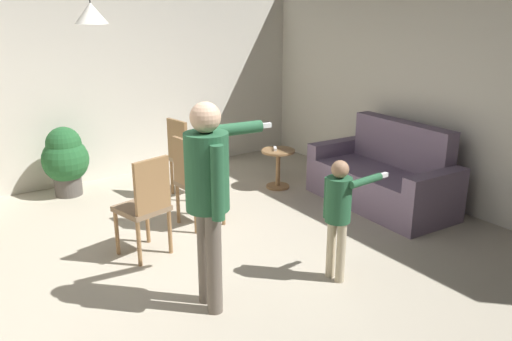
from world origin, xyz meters
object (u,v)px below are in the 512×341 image
person_adult (209,185)px  dining_chair_spare (194,179)px  person_child (339,207)px  dining_chair_by_counter (146,203)px  potted_plant_corner (65,158)px  dining_chair_centre_back (186,154)px  spare_remote_on_table (275,149)px  couch_floral (384,178)px  side_table_by_couch (278,164)px

person_adult → dining_chair_spare: size_ratio=1.66×
person_child → dining_chair_by_counter: size_ratio=1.10×
dining_chair_by_counter → potted_plant_corner: bearing=81.0°
dining_chair_by_counter → potted_plant_corner: 2.19m
dining_chair_centre_back → spare_remote_on_table: size_ratio=7.69×
dining_chair_spare → dining_chair_centre_back: bearing=153.0°
spare_remote_on_table → couch_floral: bearing=-58.9°
dining_chair_centre_back → spare_remote_on_table: 1.17m
dining_chair_by_counter → person_child: bearing=-61.8°
side_table_by_couch → potted_plant_corner: size_ratio=0.58×
couch_floral → dining_chair_by_counter: 2.93m
dining_chair_centre_back → potted_plant_corner: size_ratio=1.12×
dining_chair_centre_back → potted_plant_corner: (-1.25, 0.87, -0.06)m
side_table_by_couch → dining_chair_centre_back: (-1.14, 0.40, 0.22)m
dining_chair_by_counter → dining_chair_centre_back: bearing=36.9°
person_child → dining_chair_spare: 1.81m
dining_chair_spare → spare_remote_on_table: (1.46, 0.53, -0.01)m
side_table_by_couch → dining_chair_by_counter: 2.40m
couch_floral → potted_plant_corner: couch_floral is taller
couch_floral → dining_chair_by_counter: bearing=86.5°
person_child → potted_plant_corner: person_child is taller
side_table_by_couch → dining_chair_centre_back: 1.23m
person_adult → couch_floral: bearing=111.6°
couch_floral → dining_chair_spare: size_ratio=1.83×
person_child → spare_remote_on_table: bearing=151.9°
person_child → dining_chair_spare: size_ratio=1.10×
person_child → dining_chair_by_counter: person_child is taller
person_child → side_table_by_couch: bearing=150.9°
dining_chair_by_counter → dining_chair_spare: same height
person_adult → person_child: 1.20m
dining_chair_by_counter → dining_chair_spare: 0.82m
couch_floral → dining_chair_centre_back: 2.45m
couch_floral → dining_chair_spare: same height
person_child → potted_plant_corner: 3.79m
dining_chair_by_counter → couch_floral: bearing=-19.6°
couch_floral → side_table_by_couch: (-0.70, 1.20, -0.00)m
dining_chair_by_counter → dining_chair_spare: (0.71, 0.40, 0.00)m
person_adult → potted_plant_corner: 3.34m
person_adult → potted_plant_corner: (-0.27, 3.29, -0.54)m
potted_plant_corner → person_child: bearing=-68.4°
couch_floral → side_table_by_couch: bearing=32.5°
dining_chair_centre_back → spare_remote_on_table: (1.11, -0.38, -0.01)m
dining_chair_by_counter → dining_chair_spare: size_ratio=1.00×
dining_chair_by_counter → person_adult: bearing=-99.7°
person_child → dining_chair_by_counter: (-1.21, 1.33, -0.14)m
side_table_by_couch → potted_plant_corner: 2.72m
couch_floral → dining_chair_spare: (-2.20, 0.69, 0.21)m
couch_floral → side_table_by_couch: couch_floral is taller
side_table_by_couch → person_adult: 3.02m
side_table_by_couch → potted_plant_corner: potted_plant_corner is taller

